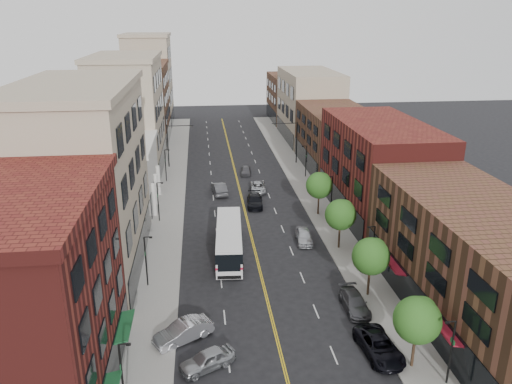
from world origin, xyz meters
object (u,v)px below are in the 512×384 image
object	(u,v)px
city_bus	(229,239)
car_lane_b	(258,187)
car_parked_near	(379,346)
car_lane_behind	(219,188)
car_angle_b	(183,332)
car_lane_c	(246,170)
car_parked_mid	(354,302)
car_parked_far	(304,236)
car_angle_a	(207,360)
car_lane_a	(255,201)

from	to	relation	value
city_bus	car_lane_b	distance (m)	20.71
car_parked_near	car_lane_behind	xyz separation A→B (m)	(-10.46, 37.87, 0.08)
car_angle_b	car_lane_c	world-z (taller)	car_angle_b
car_parked_mid	car_parked_far	bearing A→B (deg)	96.19
car_parked_near	car_angle_b	bearing A→B (deg)	161.47
car_angle_a	car_lane_a	xyz separation A→B (m)	(7.10, 32.48, 0.02)
car_angle_a	car_lane_b	world-z (taller)	car_angle_a
car_angle_a	car_lane_b	distance (m)	39.25
car_angle_b	car_angle_a	bearing A→B (deg)	-3.98
car_lane_behind	car_parked_near	bearing A→B (deg)	98.38
car_lane_c	car_lane_behind	bearing A→B (deg)	-110.61
car_angle_b	car_parked_far	xyz separation A→B (m)	(13.20, 16.91, -0.04)
car_parked_far	car_lane_a	size ratio (longest dim) A/B	0.87
city_bus	car_lane_c	size ratio (longest dim) A/B	3.16
car_angle_a	car_lane_b	bearing A→B (deg)	140.94
car_parked_far	car_lane_behind	world-z (taller)	car_lane_behind
city_bus	car_lane_a	bearing A→B (deg)	76.23
car_lane_b	car_lane_c	distance (m)	8.66
city_bus	car_lane_behind	bearing A→B (deg)	94.04
car_parked_mid	car_lane_a	xyz separation A→B (m)	(-5.90, 26.14, 0.05)
car_lane_b	car_parked_mid	bearing A→B (deg)	-77.98
car_lane_a	car_lane_c	size ratio (longest dim) A/B	1.31
city_bus	car_parked_far	size ratio (longest dim) A/B	2.77
car_lane_a	car_lane_c	xyz separation A→B (m)	(0.14, 14.50, -0.08)
city_bus	car_lane_b	xyz separation A→B (m)	(5.48, 19.94, -1.15)
car_lane_c	car_parked_mid	bearing A→B (deg)	-75.03
city_bus	car_parked_near	distance (m)	21.04
car_parked_near	car_lane_b	world-z (taller)	car_parked_near
car_parked_mid	car_angle_b	bearing A→B (deg)	-169.56
car_parked_mid	car_parked_far	xyz separation A→B (m)	(-1.60, 14.11, 0.06)
car_parked_near	car_lane_behind	distance (m)	39.29
car_parked_far	city_bus	bearing A→B (deg)	-161.92
car_lane_c	car_angle_a	bearing A→B (deg)	-91.86
car_lane_b	car_lane_c	size ratio (longest dim) A/B	1.22
car_angle_a	car_parked_far	distance (m)	23.42
car_parked_near	car_parked_mid	xyz separation A→B (m)	(0.00, 6.26, -0.05)
city_bus	car_angle_b	distance (m)	15.61
car_lane_a	car_parked_far	bearing A→B (deg)	-65.68
car_lane_behind	car_lane_b	bearing A→B (deg)	177.18
city_bus	car_parked_far	xyz separation A→B (m)	(8.64, 2.02, -1.06)
car_angle_a	car_lane_behind	world-z (taller)	car_lane_behind
car_parked_near	car_parked_far	xyz separation A→B (m)	(-1.60, 20.37, 0.01)
car_parked_near	car_lane_b	xyz separation A→B (m)	(-4.76, 38.29, -0.08)
car_parked_mid	car_lane_b	xyz separation A→B (m)	(-4.76, 32.03, -0.03)
car_parked_far	car_parked_near	bearing A→B (deg)	-80.59
car_lane_behind	car_lane_b	xyz separation A→B (m)	(5.70, 0.42, -0.16)
car_parked_mid	car_parked_far	distance (m)	14.20
car_lane_a	car_lane_behind	bearing A→B (deg)	134.42
car_angle_a	car_lane_c	size ratio (longest dim) A/B	1.09
car_parked_mid	car_lane_behind	xyz separation A→B (m)	(-10.46, 31.61, 0.13)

